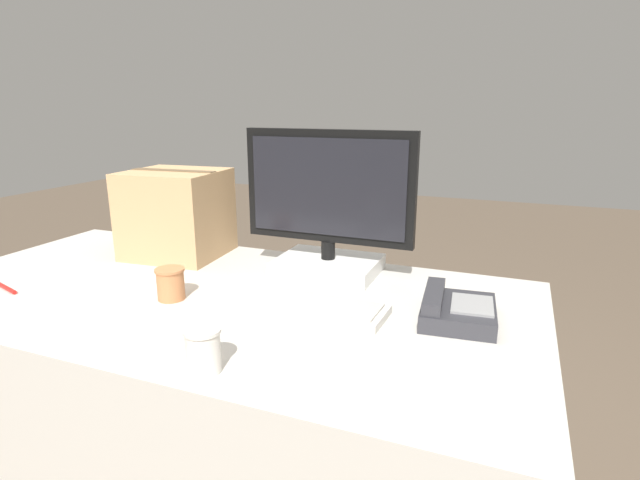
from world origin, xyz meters
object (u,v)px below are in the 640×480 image
pen_marker (5,287)px  paper_cup_right (203,350)px  desk_phone (455,310)px  keyboard (310,306)px  monitor (328,217)px  cardboard_box (177,213)px  paper_cup_left (171,284)px

pen_marker → paper_cup_right: bearing=4.4°
desk_phone → keyboard: bearing=-172.4°
monitor → cardboard_box: (-0.57, -0.01, -0.03)m
monitor → paper_cup_right: monitor is taller
cardboard_box → pen_marker: size_ratio=2.56×
paper_cup_left → pen_marker: 0.51m
desk_phone → pen_marker: bearing=-172.9°
keyboard → cardboard_box: (-0.63, 0.29, 0.14)m
keyboard → pen_marker: keyboard is taller
desk_phone → monitor: bearing=147.4°
keyboard → paper_cup_right: 0.37m
paper_cup_left → cardboard_box: cardboard_box is taller
monitor → paper_cup_right: 0.68m
monitor → paper_cup_left: (-0.32, -0.37, -0.14)m
keyboard → paper_cup_right: paper_cup_right is taller
desk_phone → pen_marker: (-1.25, -0.27, -0.02)m
monitor → pen_marker: monitor is taller
desk_phone → paper_cup_right: (-0.44, -0.44, 0.02)m
keyboard → paper_cup_left: (-0.39, -0.07, 0.03)m
paper_cup_left → paper_cup_right: bearing=-43.6°
paper_cup_left → cardboard_box: bearing=124.2°
monitor → paper_cup_left: monitor is taller
keyboard → paper_cup_left: paper_cup_left is taller
monitor → desk_phone: bearing=-27.5°
keyboard → cardboard_box: 0.71m
desk_phone → paper_cup_right: paper_cup_right is taller
monitor → cardboard_box: size_ratio=1.61×
cardboard_box → paper_cup_right: bearing=-49.8°
paper_cup_right → cardboard_box: cardboard_box is taller
paper_cup_left → pen_marker: paper_cup_left is taller
monitor → desk_phone: size_ratio=2.36×
pen_marker → monitor: bearing=47.4°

